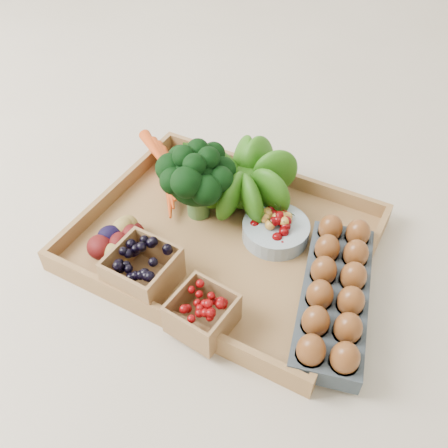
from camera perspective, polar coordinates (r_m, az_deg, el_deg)
The scene contains 10 objects.
ground at distance 1.01m, azimuth 0.00°, elevation -2.41°, with size 4.00×4.00×0.00m, color beige.
tray at distance 1.01m, azimuth 0.00°, elevation -2.12°, with size 0.55×0.45×0.01m, color #9E7342.
carrots at distance 1.12m, azimuth -6.38°, elevation 5.46°, with size 0.18×0.13×0.04m, color #C54010, non-canonical shape.
lettuce at distance 1.04m, azimuth 2.27°, elevation 5.60°, with size 0.15×0.15×0.15m, color #1E560D.
broccoli at distance 1.02m, azimuth -3.01°, elevation 3.78°, with size 0.16×0.16×0.12m, color black, non-canonical shape.
cherry_bowl at distance 1.00m, azimuth 5.92°, elevation -0.76°, with size 0.13×0.13×0.04m, color #8C9EA5.
egg_carton at distance 0.91m, azimuth 12.45°, elevation -8.17°, with size 0.11×0.33×0.04m, color #3C464D.
potatoes at distance 0.98m, azimuth -11.69°, elevation -1.23°, with size 0.13×0.13×0.08m, color #3F0A0A, non-canonical shape.
punnet_blackberry at distance 0.91m, azimuth -9.27°, elevation -5.20°, with size 0.11×0.11×0.08m, color black.
punnet_raspberry at distance 0.85m, azimuth -2.51°, elevation -10.16°, with size 0.10×0.10×0.07m, color #670405.
Camera 1 is at (0.33, -0.60, 0.74)m, focal length 40.00 mm.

